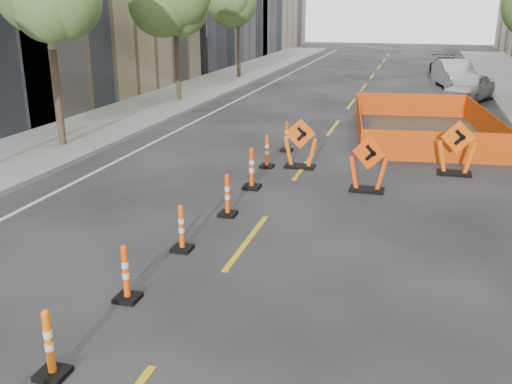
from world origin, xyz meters
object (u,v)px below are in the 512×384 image
(channelizer_3, at_px, (126,273))
(channelizer_4, at_px, (181,228))
(chevron_sign_center, at_px, (368,164))
(channelizer_6, at_px, (252,168))
(chevron_sign_right, at_px, (457,148))
(parked_car_mid, at_px, (455,74))
(channelizer_2, at_px, (49,344))
(channelizer_7, at_px, (267,151))
(parked_car_near, at_px, (470,87))
(parked_car_far, at_px, (444,66))
(channelizer_5, at_px, (227,195))
(channelizer_8, at_px, (287,136))
(chevron_sign_left, at_px, (300,143))

(channelizer_3, height_order, channelizer_4, channelizer_3)
(chevron_sign_center, bearing_deg, channelizer_6, -154.56)
(chevron_sign_right, height_order, parked_car_mid, chevron_sign_right)
(channelizer_2, height_order, chevron_sign_right, chevron_sign_right)
(channelizer_3, distance_m, channelizer_7, 8.53)
(chevron_sign_right, bearing_deg, channelizer_2, -127.03)
(parked_car_near, bearing_deg, channelizer_7, -92.46)
(channelizer_7, bearing_deg, channelizer_2, -90.63)
(channelizer_2, xyz_separation_m, parked_car_far, (5.90, 36.44, 0.17))
(chevron_sign_center, bearing_deg, parked_car_near, 91.25)
(parked_car_mid, relative_size, parked_car_far, 1.05)
(channelizer_6, bearing_deg, chevron_sign_center, 11.88)
(channelizer_5, distance_m, chevron_sign_right, 7.27)
(channelizer_4, height_order, channelizer_6, channelizer_6)
(channelizer_7, bearing_deg, parked_car_mid, 72.75)
(parked_car_far, bearing_deg, channelizer_4, -101.89)
(channelizer_3, height_order, channelizer_5, channelizer_5)
(channelizer_2, height_order, channelizer_6, channelizer_6)
(channelizer_3, distance_m, chevron_sign_right, 10.84)
(chevron_sign_center, distance_m, parked_car_far, 27.41)
(channelizer_4, distance_m, channelizer_6, 4.27)
(channelizer_8, relative_size, chevron_sign_center, 0.67)
(channelizer_4, height_order, parked_car_near, parked_car_near)
(channelizer_6, height_order, channelizer_8, channelizer_6)
(channelizer_2, distance_m, chevron_sign_right, 12.70)
(chevron_sign_center, distance_m, chevron_sign_right, 3.22)
(chevron_sign_left, height_order, chevron_sign_center, same)
(channelizer_6, bearing_deg, parked_car_mid, 74.68)
(channelizer_4, xyz_separation_m, chevron_sign_center, (3.20, 4.89, 0.27))
(channelizer_6, xyz_separation_m, chevron_sign_right, (5.28, 2.89, 0.23))
(channelizer_4, distance_m, chevron_sign_right, 9.02)
(chevron_sign_right, bearing_deg, chevron_sign_left, 175.28)
(channelizer_4, bearing_deg, channelizer_2, -90.71)
(chevron_sign_left, xyz_separation_m, chevron_sign_right, (4.47, 0.50, 0.05))
(channelizer_8, bearing_deg, channelizer_5, -89.46)
(channelizer_2, distance_m, channelizer_5, 6.40)
(chevron_sign_right, distance_m, parked_car_mid, 19.16)
(channelizer_7, height_order, chevron_sign_right, chevron_sign_right)
(channelizer_3, distance_m, parked_car_mid, 29.13)
(parked_car_mid, bearing_deg, channelizer_2, -113.80)
(channelizer_4, relative_size, channelizer_6, 0.86)
(channelizer_2, relative_size, channelizer_6, 0.88)
(channelizer_4, distance_m, chevron_sign_center, 5.85)
(channelizer_8, relative_size, chevron_sign_left, 0.67)
(parked_car_near, height_order, parked_car_far, parked_car_near)
(channelizer_8, distance_m, chevron_sign_right, 5.49)
(channelizer_2, bearing_deg, channelizer_8, 88.94)
(channelizer_6, xyz_separation_m, chevron_sign_center, (2.99, 0.63, 0.19))
(channelizer_3, relative_size, channelizer_5, 0.99)
(channelizer_6, xyz_separation_m, channelizer_8, (-0.02, 4.26, -0.06))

